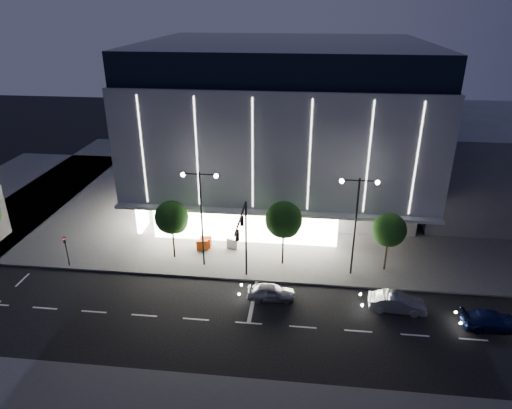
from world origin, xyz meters
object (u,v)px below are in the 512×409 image
object	(u,v)px
car_third	(493,321)
barrier_c	(205,244)
street_lamp_west	(201,206)
street_lamp_east	(356,213)
traffic_mast	(243,232)
car_lead	(271,292)
tree_mid	(284,222)
ped_signal_far	(66,248)
barrier_a	(202,245)
barrier_b	(206,241)
car_second	(397,303)
tree_right	(389,232)
barrier_d	(232,244)
tree_left	(172,219)

from	to	relation	value
car_third	barrier_c	size ratio (longest dim) A/B	3.97
street_lamp_west	street_lamp_east	world-z (taller)	same
traffic_mast	street_lamp_east	bearing A→B (deg)	16.48
car_lead	tree_mid	bearing A→B (deg)	-7.87
ped_signal_far	barrier_c	bearing A→B (deg)	20.80
barrier_a	barrier_b	world-z (taller)	same
street_lamp_east	car_second	distance (m)	7.70
traffic_mast	ped_signal_far	xyz separation A→B (m)	(-16.00, 1.16, -3.14)
car_lead	barrier_c	world-z (taller)	car_lead
barrier_a	traffic_mast	bearing A→B (deg)	-57.54
tree_mid	barrier_c	xyz separation A→B (m)	(-7.59, 1.82, -3.68)
tree_right	barrier_c	size ratio (longest dim) A/B	5.01
ped_signal_far	barrier_b	distance (m)	12.54
car_second	barrier_d	size ratio (longest dim) A/B	3.90
street_lamp_west	barrier_b	size ratio (longest dim) A/B	8.18
barrier_c	ped_signal_far	bearing A→B (deg)	-169.33
tree_mid	barrier_a	size ratio (longest dim) A/B	5.59
car_second	barrier_a	xyz separation A→B (m)	(-16.83, 7.18, -0.06)
tree_right	car_third	bearing A→B (deg)	-46.49
traffic_mast	street_lamp_west	xyz separation A→B (m)	(-4.00, 2.66, 0.93)
ped_signal_far	barrier_d	xyz separation A→B (m)	(14.07, 4.59, -1.24)
tree_left	barrier_d	distance (m)	6.42
car_third	barrier_a	distance (m)	24.91
tree_left	barrier_b	bearing A→B (deg)	45.62
tree_left	car_lead	xyz separation A→B (m)	(9.39, -5.33, -3.38)
ped_signal_far	barrier_b	size ratio (longest dim) A/B	2.73
barrier_d	car_second	bearing A→B (deg)	-12.97
car_second	ped_signal_far	bearing A→B (deg)	87.39
tree_mid	barrier_c	size ratio (longest dim) A/B	5.59
car_lead	barrier_a	bearing A→B (deg)	45.00
traffic_mast	barrier_d	xyz separation A→B (m)	(-1.93, 5.75, -4.38)
tree_right	car_lead	distance (m)	11.46
street_lamp_west	barrier_a	size ratio (longest dim) A/B	8.18
tree_mid	car_lead	size ratio (longest dim) A/B	1.61
street_lamp_west	tree_left	size ratio (longest dim) A/B	1.57
barrier_a	barrier_c	distance (m)	0.38
ped_signal_far	barrier_c	world-z (taller)	ped_signal_far
car_third	barrier_a	xyz separation A→B (m)	(-23.41, 8.50, 0.02)
traffic_mast	ped_signal_far	size ratio (longest dim) A/B	2.36
tree_mid	car_lead	xyz separation A→B (m)	(-0.61, -5.33, -3.68)
barrier_a	ped_signal_far	bearing A→B (deg)	-170.47
tree_left	car_third	world-z (taller)	tree_left
car_second	car_third	world-z (taller)	car_second
barrier_a	car_second	bearing A→B (deg)	-33.06
street_lamp_east	barrier_c	distance (m)	14.84
traffic_mast	street_lamp_west	distance (m)	4.89
car_lead	barrier_d	xyz separation A→B (m)	(-4.34, 7.40, -0.00)
car_second	barrier_d	bearing A→B (deg)	64.87
traffic_mast	car_second	xyz separation A→B (m)	(12.12, -2.03, -4.32)
car_second	barrier_c	size ratio (longest dim) A/B	3.90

